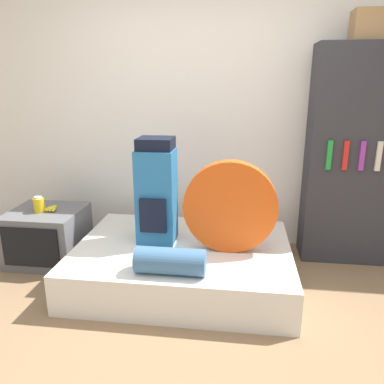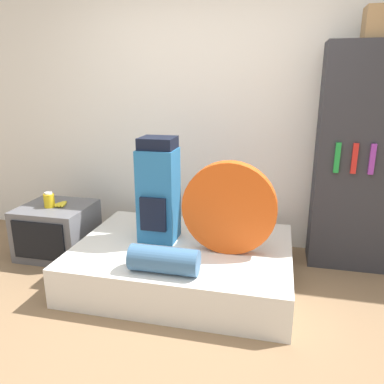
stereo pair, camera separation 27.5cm
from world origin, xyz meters
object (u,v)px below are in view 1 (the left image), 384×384
object	(u,v)px
canister	(39,205)
tent_bag	(230,207)
cardboard_box	(371,25)
television	(48,235)
sleeping_roll	(170,261)
bookshelf	(355,158)
backpack	(157,192)

from	to	relation	value
canister	tent_bag	bearing A→B (deg)	-7.17
cardboard_box	canister	bearing A→B (deg)	-170.58
tent_bag	cardboard_box	size ratio (longest dim) A/B	2.50
television	tent_bag	bearing A→B (deg)	-8.54
television	canister	world-z (taller)	canister
sleeping_roll	bookshelf	bearing A→B (deg)	37.15
sleeping_roll	bookshelf	distance (m)	1.89
television	cardboard_box	size ratio (longest dim) A/B	2.18
television	cardboard_box	bearing A→B (deg)	8.75
tent_bag	sleeping_roll	world-z (taller)	tent_bag
tent_bag	bookshelf	distance (m)	1.28
sleeping_roll	canister	distance (m)	1.45
television	bookshelf	size ratio (longest dim) A/B	0.33
backpack	tent_bag	bearing A→B (deg)	-11.58
tent_bag	television	distance (m)	1.72
sleeping_roll	bookshelf	size ratio (longest dim) A/B	0.26
backpack	television	bearing A→B (deg)	173.21
tent_bag	bookshelf	world-z (taller)	bookshelf
cardboard_box	sleeping_roll	bearing A→B (deg)	-142.72
television	cardboard_box	distance (m)	3.26
sleeping_roll	bookshelf	world-z (taller)	bookshelf
backpack	television	world-z (taller)	backpack
tent_bag	sleeping_roll	distance (m)	0.63
bookshelf	cardboard_box	size ratio (longest dim) A/B	6.63
television	canister	bearing A→B (deg)	-126.10
television	cardboard_box	world-z (taller)	cardboard_box
sleeping_roll	cardboard_box	world-z (taller)	cardboard_box
bookshelf	cardboard_box	bearing A→B (deg)	-167.64
bookshelf	cardboard_box	xyz separation A→B (m)	(-0.01, -0.00, 1.07)
television	backpack	bearing A→B (deg)	-6.79
tent_bag	cardboard_box	bearing A→B (deg)	32.31
bookshelf	television	bearing A→B (deg)	-171.23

